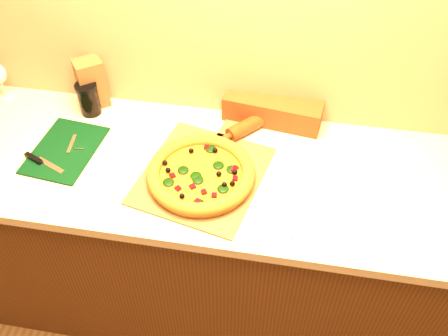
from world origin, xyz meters
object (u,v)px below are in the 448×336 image
pizza (201,174)px  dark_jar (89,99)px  cutting_board (64,150)px  rolling_pin (258,120)px  pizza_peel (204,172)px

pizza → dark_jar: bearing=150.5°
cutting_board → rolling_pin: 0.74m
pizza → cutting_board: 0.54m
pizza_peel → pizza: (-0.00, -0.04, 0.03)m
cutting_board → dark_jar: 0.24m
rolling_pin → pizza_peel: bearing=-119.1°
pizza_peel → pizza: 0.05m
cutting_board → pizza: bearing=-0.0°
cutting_board → rolling_pin: size_ratio=1.04×
pizza_peel → rolling_pin: size_ratio=1.99×
rolling_pin → dark_jar: 0.67m
rolling_pin → dark_jar: (-0.67, -0.03, 0.04)m
pizza → dark_jar: size_ratio=2.77×
cutting_board → rolling_pin: rolling_pin is taller
pizza_peel → pizza: pizza is taller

